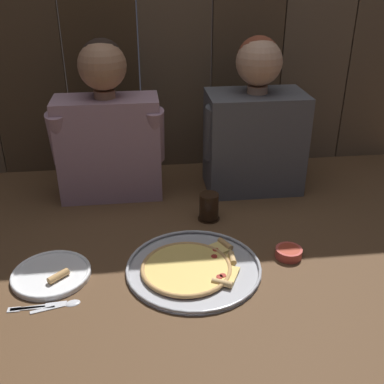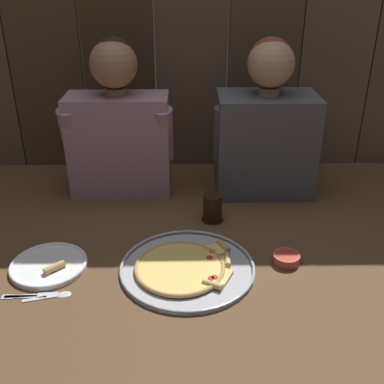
# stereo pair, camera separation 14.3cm
# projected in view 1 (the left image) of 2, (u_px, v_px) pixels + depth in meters

# --- Properties ---
(ground_plane) EXTENTS (3.20, 3.20, 0.00)m
(ground_plane) POSITION_uv_depth(u_px,v_px,m) (198.00, 253.00, 1.54)
(ground_plane) COLOR brown
(pizza_tray) EXTENTS (0.43, 0.43, 0.03)m
(pizza_tray) POSITION_uv_depth(u_px,v_px,m) (192.00, 267.00, 1.45)
(pizza_tray) COLOR #B2B2B7
(pizza_tray) RESTS_ON ground
(dinner_plate) EXTENTS (0.24, 0.24, 0.03)m
(dinner_plate) POSITION_uv_depth(u_px,v_px,m) (51.00, 274.00, 1.42)
(dinner_plate) COLOR white
(dinner_plate) RESTS_ON ground
(drinking_glass) EXTENTS (0.08, 0.08, 0.10)m
(drinking_glass) POSITION_uv_depth(u_px,v_px,m) (209.00, 207.00, 1.72)
(drinking_glass) COLOR black
(drinking_glass) RESTS_ON ground
(dipping_bowl) EXTENTS (0.09, 0.09, 0.03)m
(dipping_bowl) POSITION_uv_depth(u_px,v_px,m) (289.00, 252.00, 1.51)
(dipping_bowl) COLOR #CC4C42
(dipping_bowl) RESTS_ON ground
(table_fork) EXTENTS (0.13, 0.02, 0.01)m
(table_fork) POSITION_uv_depth(u_px,v_px,m) (29.00, 308.00, 1.29)
(table_fork) COLOR silver
(table_fork) RESTS_ON ground
(table_knife) EXTENTS (0.16, 0.03, 0.01)m
(table_knife) POSITION_uv_depth(u_px,v_px,m) (39.00, 306.00, 1.30)
(table_knife) COLOR silver
(table_knife) RESTS_ON ground
(table_spoon) EXTENTS (0.14, 0.05, 0.01)m
(table_spoon) POSITION_uv_depth(u_px,v_px,m) (64.00, 304.00, 1.31)
(table_spoon) COLOR silver
(table_spoon) RESTS_ON ground
(diner_left) EXTENTS (0.44, 0.20, 0.62)m
(diner_left) POSITION_uv_depth(u_px,v_px,m) (108.00, 128.00, 1.79)
(diner_left) COLOR gray
(diner_left) RESTS_ON ground
(diner_right) EXTENTS (0.43, 0.24, 0.62)m
(diner_right) POSITION_uv_depth(u_px,v_px,m) (255.00, 126.00, 1.86)
(diner_right) COLOR #4C4C51
(diner_right) RESTS_ON ground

